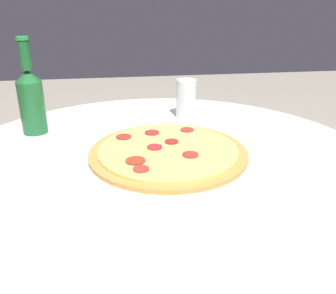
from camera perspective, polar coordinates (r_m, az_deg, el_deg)
name	(u,v)px	position (r m, az deg, el deg)	size (l,w,h in m)	color
table	(161,227)	(0.93, -1.02, -12.08)	(1.05, 1.05, 0.71)	white
pizza	(168,152)	(0.88, -0.04, -0.73)	(0.37, 0.37, 0.02)	#B77F3D
beer_bottle	(31,98)	(1.05, -20.15, 6.98)	(0.07, 0.07, 0.25)	#195628
drinking_glass	(186,98)	(1.13, 2.78, 7.40)	(0.06, 0.06, 0.11)	silver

